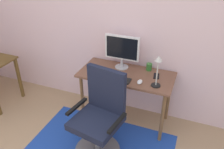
{
  "coord_description": "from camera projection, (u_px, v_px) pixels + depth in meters",
  "views": [
    {
      "loc": [
        0.92,
        -0.61,
        2.21
      ],
      "look_at": [
        0.04,
        1.6,
        0.85
      ],
      "focal_mm": 36.93,
      "sensor_mm": 36.0,
      "label": 1
    }
  ],
  "objects": [
    {
      "name": "computer_mouse",
      "position": [
        140.0,
        82.0,
        2.75
      ],
      "size": [
        0.06,
        0.1,
        0.03
      ],
      "primitive_type": "ellipsoid",
      "color": "white",
      "rests_on": "desk"
    },
    {
      "name": "desk",
      "position": [
        126.0,
        80.0,
        3.0
      ],
      "size": [
        1.21,
        0.57,
        0.75
      ],
      "color": "brown",
      "rests_on": "ground"
    },
    {
      "name": "coffee_cup",
      "position": [
        149.0,
        67.0,
        3.02
      ],
      "size": [
        0.07,
        0.07,
        0.1
      ],
      "primitive_type": "cylinder",
      "color": "#2F6B2A",
      "rests_on": "desk"
    },
    {
      "name": "keyboard",
      "position": [
        113.0,
        78.0,
        2.84
      ],
      "size": [
        0.43,
        0.13,
        0.02
      ],
      "primitive_type": "cube",
      "color": "black",
      "rests_on": "desk"
    },
    {
      "name": "monitor",
      "position": [
        122.0,
        49.0,
        2.98
      ],
      "size": [
        0.45,
        0.18,
        0.45
      ],
      "color": "#B2B2B7",
      "rests_on": "desk"
    },
    {
      "name": "office_chair",
      "position": [
        100.0,
        122.0,
        2.63
      ],
      "size": [
        0.63,
        0.57,
        1.05
      ],
      "rotation": [
        0.0,
        0.0,
        -0.17
      ],
      "color": "slate",
      "rests_on": "ground"
    },
    {
      "name": "wall_back",
      "position": [
        126.0,
        23.0,
        3.02
      ],
      "size": [
        6.0,
        0.1,
        2.6
      ],
      "primitive_type": "cube",
      "color": "silver",
      "rests_on": "ground"
    },
    {
      "name": "cell_phone",
      "position": [
        156.0,
        76.0,
        2.9
      ],
      "size": [
        0.09,
        0.15,
        0.01
      ],
      "primitive_type": "cube",
      "rotation": [
        0.0,
        0.0,
        0.15
      ],
      "color": "black",
      "rests_on": "desk"
    },
    {
      "name": "area_rug",
      "position": [
        101.0,
        146.0,
        2.88
      ],
      "size": [
        1.74,
        1.05,
        0.01
      ],
      "primitive_type": "cube",
      "color": "#1F46A7",
      "rests_on": "ground"
    },
    {
      "name": "desk_lamp",
      "position": [
        158.0,
        67.0,
        2.58
      ],
      "size": [
        0.11,
        0.11,
        0.39
      ],
      "color": "black",
      "rests_on": "desk"
    }
  ]
}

